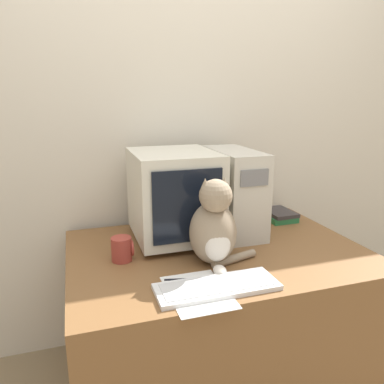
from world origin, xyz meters
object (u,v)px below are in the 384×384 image
object	(u,v)px
book_stack	(280,215)
computer_tower	(234,191)
crt_monitor	(174,195)
keyboard	(217,287)
mug	(122,249)
cat	(214,228)
pen	(184,279)

from	to	relation	value
book_stack	computer_tower	bearing A→B (deg)	-166.28
computer_tower	book_stack	world-z (taller)	computer_tower
crt_monitor	book_stack	xyz separation A→B (m)	(0.64, 0.09, -0.20)
computer_tower	keyboard	size ratio (longest dim) A/B	0.97
keyboard	book_stack	world-z (taller)	book_stack
keyboard	mug	xyz separation A→B (m)	(-0.29, 0.35, 0.04)
computer_tower	book_stack	xyz separation A→B (m)	(0.32, 0.08, -0.18)
book_stack	crt_monitor	bearing A→B (deg)	-171.63
book_stack	keyboard	bearing A→B (deg)	-135.24
keyboard	cat	bearing A→B (deg)	72.21
keyboard	pen	world-z (taller)	keyboard
keyboard	computer_tower	bearing A→B (deg)	60.82
book_stack	pen	xyz separation A→B (m)	(-0.72, -0.52, -0.02)
pen	book_stack	bearing A→B (deg)	35.74
keyboard	mug	distance (m)	0.46
keyboard	book_stack	size ratio (longest dim) A/B	2.28
computer_tower	mug	distance (m)	0.64
book_stack	pen	distance (m)	0.89
book_stack	pen	bearing A→B (deg)	-144.26
pen	mug	xyz separation A→B (m)	(-0.20, 0.25, 0.05)
computer_tower	mug	size ratio (longest dim) A/B	4.23
cat	book_stack	xyz separation A→B (m)	(0.56, 0.41, -0.13)
crt_monitor	pen	size ratio (longest dim) A/B	3.09
crt_monitor	book_stack	world-z (taller)	crt_monitor
cat	pen	xyz separation A→B (m)	(-0.16, -0.11, -0.15)
cat	book_stack	size ratio (longest dim) A/B	1.88
computer_tower	book_stack	size ratio (longest dim) A/B	2.20
computer_tower	pen	size ratio (longest dim) A/B	3.01
crt_monitor	cat	xyz separation A→B (m)	(0.08, -0.32, -0.07)
computer_tower	mug	xyz separation A→B (m)	(-0.59, -0.19, -0.16)
book_stack	mug	distance (m)	0.95
crt_monitor	pen	bearing A→B (deg)	-100.83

